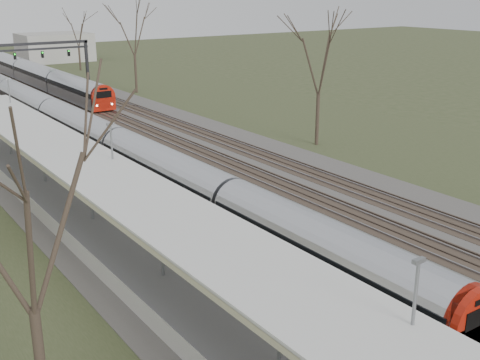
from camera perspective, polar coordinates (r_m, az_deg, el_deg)
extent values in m
cube|color=#474442|center=(55.23, -13.02, 3.99)|extent=(24.00, 160.00, 0.10)
cube|color=#4C3828|center=(53.38, -18.98, 3.05)|extent=(2.60, 160.00, 0.06)
cube|color=gray|center=(53.19, -19.73, 3.00)|extent=(0.07, 160.00, 0.12)
cube|color=gray|center=(53.56, -18.26, 3.24)|extent=(0.07, 160.00, 0.12)
cube|color=#4C3828|center=(54.38, -15.46, 3.64)|extent=(2.60, 160.00, 0.06)
cube|color=gray|center=(54.15, -16.18, 3.59)|extent=(0.07, 160.00, 0.12)
cube|color=gray|center=(54.60, -14.76, 3.82)|extent=(0.07, 160.00, 0.12)
cube|color=#4C3828|center=(55.59, -12.07, 4.19)|extent=(2.60, 160.00, 0.06)
cube|color=gray|center=(55.31, -12.76, 4.15)|extent=(0.07, 160.00, 0.12)
cube|color=gray|center=(55.84, -11.40, 4.36)|extent=(0.07, 160.00, 0.12)
cube|color=#4C3828|center=(56.98, -8.83, 4.70)|extent=(2.60, 160.00, 0.06)
cube|color=gray|center=(56.66, -9.48, 4.66)|extent=(0.07, 160.00, 0.12)
cube|color=gray|center=(57.27, -8.19, 4.87)|extent=(0.07, 160.00, 0.12)
cube|color=#4C3828|center=(58.55, -5.75, 5.17)|extent=(2.60, 160.00, 0.06)
cube|color=gray|center=(58.20, -6.37, 5.14)|extent=(0.07, 160.00, 0.12)
cube|color=gray|center=(58.87, -5.14, 5.33)|extent=(0.07, 160.00, 0.12)
cube|color=#9E9B93|center=(36.34, -15.76, -2.66)|extent=(3.50, 69.00, 1.00)
cylinder|color=slate|center=(19.68, 3.79, -13.72)|extent=(0.14, 0.14, 3.00)
cylinder|color=slate|center=(25.69, -7.42, -5.95)|extent=(0.14, 0.14, 3.00)
cylinder|color=slate|center=(32.56, -13.98, -1.16)|extent=(0.14, 0.14, 3.00)
cylinder|color=slate|center=(39.86, -18.18, 1.94)|extent=(0.14, 0.14, 3.00)
cylinder|color=slate|center=(47.39, -21.07, 4.06)|extent=(0.14, 0.14, 3.00)
cube|color=silver|center=(31.21, -13.52, 1.04)|extent=(4.10, 50.00, 0.12)
cube|color=#BDB893|center=(31.25, -13.50, 0.74)|extent=(4.10, 50.00, 0.25)
cube|color=black|center=(86.07, -14.31, 10.71)|extent=(0.35, 0.35, 6.00)
cube|color=black|center=(82.75, -21.22, 11.84)|extent=(21.00, 0.35, 0.35)
cube|color=black|center=(82.81, -21.17, 11.36)|extent=(21.00, 0.25, 0.25)
cube|color=black|center=(82.87, -20.57, 10.94)|extent=(0.32, 0.22, 0.85)
sphere|color=#0CFF19|center=(82.71, -20.57, 11.10)|extent=(0.16, 0.16, 0.16)
cube|color=black|center=(83.81, -18.23, 11.24)|extent=(0.32, 0.22, 0.85)
sphere|color=#0CFF19|center=(83.65, -18.22, 11.40)|extent=(0.16, 0.16, 0.16)
cube|color=black|center=(84.88, -15.94, 11.51)|extent=(0.32, 0.22, 0.85)
sphere|color=#0CFF19|center=(84.73, -15.92, 11.67)|extent=(0.16, 0.16, 0.16)
cylinder|color=#2D231C|center=(51.12, 7.35, 5.75)|extent=(0.30, 0.30, 4.50)
cube|color=#9C9EA6|center=(52.15, -14.73, 4.25)|extent=(2.55, 75.00, 1.60)
cylinder|color=#9C9EA6|center=(52.01, -14.78, 4.95)|extent=(2.60, 74.70, 2.60)
cube|color=black|center=(51.99, -14.79, 5.05)|extent=(2.62, 74.40, 0.55)
cube|color=#A51709|center=(23.24, 21.06, -13.82)|extent=(2.55, 0.50, 1.50)
cylinder|color=#A51709|center=(22.92, 21.16, -12.28)|extent=(2.60, 0.60, 2.60)
cube|color=black|center=(22.66, 21.81, -11.86)|extent=(1.70, 0.12, 0.70)
sphere|color=white|center=(22.59, 20.19, -15.00)|extent=(0.22, 0.22, 0.22)
cube|color=black|center=(52.37, -14.65, 3.27)|extent=(1.80, 74.00, 0.35)
cube|color=#9C9EA6|center=(86.80, -18.55, 9.13)|extent=(2.55, 45.00, 1.60)
cylinder|color=#9C9EA6|center=(86.72, -18.60, 9.56)|extent=(2.60, 44.70, 2.60)
cube|color=black|center=(86.70, -18.60, 9.62)|extent=(2.62, 44.40, 0.55)
cube|color=#A51709|center=(65.87, -12.81, 7.08)|extent=(2.55, 0.50, 1.50)
cylinder|color=#A51709|center=(65.80, -12.87, 7.68)|extent=(2.60, 0.60, 2.60)
cube|color=black|center=(65.50, -12.79, 7.91)|extent=(1.70, 0.12, 0.70)
sphere|color=white|center=(65.40, -13.43, 6.87)|extent=(0.22, 0.22, 0.22)
sphere|color=white|center=(66.02, -12.05, 7.06)|extent=(0.22, 0.22, 0.22)
cube|color=black|center=(86.93, -18.49, 8.53)|extent=(1.80, 44.00, 0.35)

